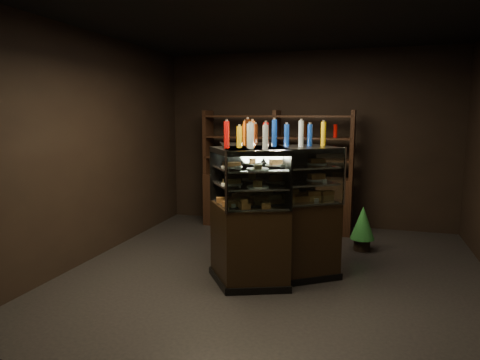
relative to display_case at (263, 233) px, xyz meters
name	(u,v)px	position (x,y,z in m)	size (l,w,h in m)	color
ground	(277,272)	(0.15, 0.10, -0.52)	(5.00, 5.00, 0.00)	black
room_shell	(279,113)	(0.15, 0.10, 1.42)	(5.02, 5.02, 3.01)	black
display_case	(263,233)	(0.00, 0.00, 0.00)	(1.70, 1.60, 1.57)	black
food_display	(263,182)	(0.00, -0.01, 0.62)	(1.23, 1.29, 0.48)	#BF7944
bottles_top	(264,134)	(0.00, 0.00, 1.18)	(1.06, 1.15, 0.30)	#B20C0A
potted_conifer	(363,222)	(1.15, 1.30, -0.10)	(0.34, 0.34, 0.73)	black
back_shelving	(276,193)	(-0.29, 2.15, 0.08)	(2.53, 0.49, 2.00)	black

